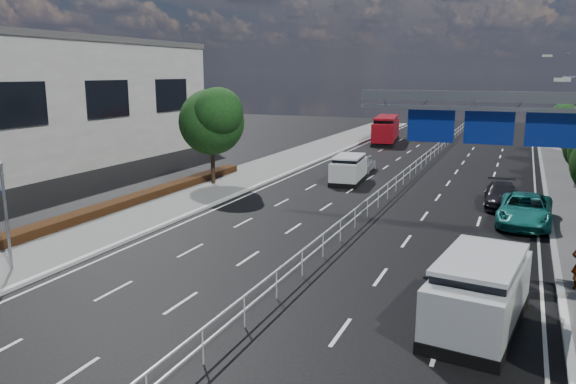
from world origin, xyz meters
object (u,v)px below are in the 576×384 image
(overhead_gantry, at_px, (508,121))
(red_bus, at_px, (386,129))
(silver_minivan, at_px, (479,292))
(near_car_dark, at_px, (422,132))
(near_car_silver, at_px, (362,163))
(parked_car_teal, at_px, (525,210))
(parked_car_dark, at_px, (502,195))
(white_minivan, at_px, (349,169))

(overhead_gantry, distance_m, red_bus, 39.26)
(silver_minivan, bearing_deg, near_car_dark, 108.71)
(red_bus, bearing_deg, near_car_silver, -90.16)
(overhead_gantry, height_order, near_car_dark, overhead_gantry)
(red_bus, xyz_separation_m, parked_car_teal, (14.43, -31.44, -0.74))
(silver_minivan, relative_size, parked_car_dark, 1.22)
(red_bus, height_order, parked_car_teal, red_bus)
(red_bus, distance_m, parked_car_teal, 34.60)
(near_car_silver, relative_size, near_car_dark, 0.84)
(near_car_silver, xyz_separation_m, parked_car_dark, (10.53, -8.27, -0.01))
(near_car_silver, height_order, parked_car_teal, parked_car_teal)
(red_bus, height_order, silver_minivan, red_bus)
(near_car_dark, bearing_deg, overhead_gantry, 111.61)
(parked_car_dark, bearing_deg, near_car_silver, 138.36)
(near_car_dark, bearing_deg, near_car_silver, 96.68)
(white_minivan, bearing_deg, near_car_dark, 84.72)
(white_minivan, distance_m, red_bus, 24.30)
(near_car_silver, relative_size, parked_car_teal, 0.73)
(white_minivan, height_order, near_car_dark, white_minivan)
(near_car_dark, bearing_deg, white_minivan, 97.39)
(overhead_gantry, distance_m, silver_minivan, 9.23)
(silver_minivan, bearing_deg, parked_car_dark, 97.29)
(white_minivan, distance_m, near_car_silver, 4.69)
(overhead_gantry, relative_size, parked_car_teal, 1.86)
(near_car_silver, bearing_deg, parked_car_dark, 139.57)
(overhead_gantry, height_order, parked_car_dark, overhead_gantry)
(silver_minivan, bearing_deg, white_minivan, 123.74)
(overhead_gantry, distance_m, parked_car_dark, 10.22)
(near_car_silver, bearing_deg, white_minivan, 91.14)
(white_minivan, relative_size, near_car_silver, 1.14)
(red_bus, relative_size, parked_car_teal, 1.79)
(near_car_dark, distance_m, silver_minivan, 50.84)
(near_car_dark, relative_size, silver_minivan, 0.85)
(overhead_gantry, bearing_deg, silver_minivan, -91.71)
(overhead_gantry, bearing_deg, parked_car_dark, 91.54)
(red_bus, relative_size, near_car_silver, 2.47)
(near_car_dark, bearing_deg, red_bus, 66.44)
(white_minivan, xyz_separation_m, near_car_dark, (0.18, 29.23, -0.16))
(overhead_gantry, height_order, parked_car_teal, overhead_gantry)
(near_car_silver, distance_m, parked_car_dark, 13.39)
(overhead_gantry, relative_size, parked_car_dark, 2.22)
(overhead_gantry, bearing_deg, parked_car_teal, 79.03)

